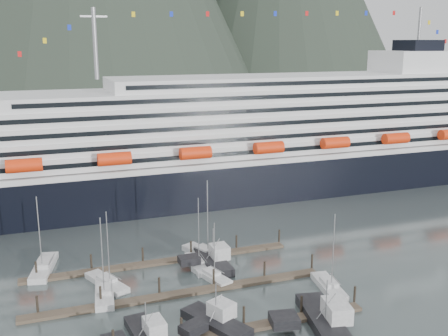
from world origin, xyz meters
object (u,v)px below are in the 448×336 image
Objects in this scene: sailboat_c at (211,276)px; trawler_b at (215,322)px; sailboat_b at (107,283)px; sailboat_e at (44,268)px; trawler_c at (324,322)px; sailboat_g at (198,264)px; sailboat_f at (204,254)px; cruise_ship at (255,146)px; sailboat_a at (104,294)px; trawler_e at (213,260)px; sailboat_h at (329,287)px.

sailboat_c is 15.66m from trawler_b.
sailboat_e is at bearing 21.23° from sailboat_b.
trawler_c is at bearing -155.04° from sailboat_b.
sailboat_c is 5.49m from sailboat_g.
sailboat_c is 29.39m from sailboat_e.
sailboat_f reaches higher than sailboat_c.
cruise_ship is 71.87m from trawler_b.
sailboat_g is (-29.19, -42.48, -11.63)m from cruise_ship.
cruise_ship reaches higher than sailboat_a.
cruise_ship reaches higher than sailboat_c.
sailboat_a reaches higher than trawler_c.
sailboat_a is at bearing 65.29° from trawler_c.
trawler_c is (10.40, -25.70, 0.58)m from sailboat_g.
trawler_e is (28.24, -8.04, 0.51)m from sailboat_e.
trawler_b is 0.98× the size of trawler_e.
sailboat_c is at bearing -81.23° from sailboat_a.
sailboat_b reaches higher than trawler_b.
sailboat_a is 1.04× the size of sailboat_b.
sailboat_h is 1.15× the size of trawler_e.
sailboat_h is at bearing -139.26° from sailboat_c.
trawler_e reaches higher than trawler_b.
sailboat_c is 0.79× the size of sailboat_g.
sailboat_f is at bearing -84.42° from sailboat_e.
trawler_c reaches higher than trawler_e.
sailboat_g reaches higher than sailboat_b.
cruise_ship is 51.74m from trawler_e.
cruise_ship reaches higher than trawler_c.
sailboat_b reaches higher than sailboat_c.
sailboat_g is 0.83× the size of trawler_c.
cruise_ship is 66.03m from sailboat_e.
sailboat_e is 29.37m from trawler_e.
sailboat_h is at bearing -105.98° from sailboat_e.
trawler_b is at bearing -169.32° from sailboat_b.
trawler_e is (1.87, 4.92, 0.56)m from sailboat_c.
trawler_b is at bearing 143.02° from sailboat_f.
trawler_c is 26.36m from trawler_e.
sailboat_f reaches higher than sailboat_b.
sailboat_a is at bearing 105.61° from trawler_e.
sailboat_b is 0.93× the size of sailboat_e.
sailboat_a is at bearing 82.96° from sailboat_h.
trawler_e is (19.63, 5.54, 0.52)m from sailboat_a.
sailboat_b is 16.26m from sailboat_g.
trawler_b is (13.29, -14.38, 0.48)m from sailboat_a.
sailboat_g is at bearing -9.24° from sailboat_c.
cruise_ship is 60.56m from sailboat_h.
sailboat_f is 1.14× the size of sailboat_g.
trawler_b is (12.40, -18.34, 0.50)m from sailboat_b.
sailboat_g is 0.98× the size of sailboat_h.
sailboat_h is (14.59, -19.81, -0.02)m from sailboat_f.
sailboat_a reaches higher than sailboat_h.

